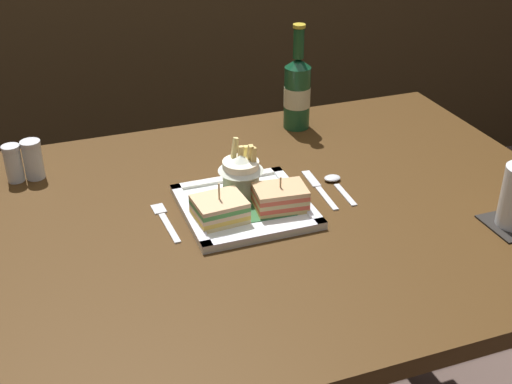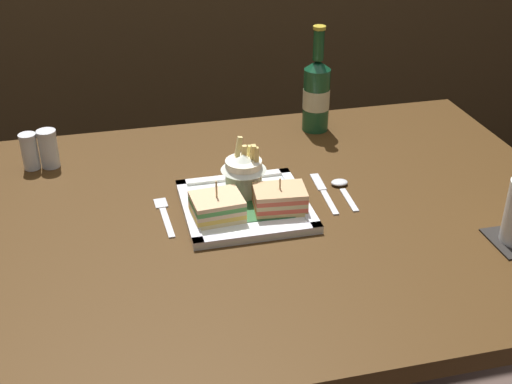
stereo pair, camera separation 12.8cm
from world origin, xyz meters
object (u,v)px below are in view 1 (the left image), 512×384
at_px(fork, 165,220).
at_px(pepper_shaker, 33,162).
at_px(salt_shaker, 14,165).
at_px(spoon, 335,182).
at_px(beer_bottle, 297,91).
at_px(square_plate, 245,207).
at_px(sandwich_half_right, 280,198).
at_px(knife, 318,187).
at_px(sandwich_half_left, 220,209).
at_px(dining_table, 266,272).
at_px(fries_cup, 241,171).

bearing_deg(fork, pepper_shaker, 129.51).
xyz_separation_m(fork, salt_shaker, (-0.25, 0.26, 0.03)).
bearing_deg(spoon, pepper_shaker, 157.32).
bearing_deg(pepper_shaker, beer_bottle, 5.08).
distance_m(square_plate, salt_shaker, 0.50).
height_order(sandwich_half_right, spoon, sandwich_half_right).
distance_m(sandwich_half_right, salt_shaker, 0.56).
distance_m(sandwich_half_right, knife, 0.13).
bearing_deg(spoon, sandwich_half_left, -166.47).
height_order(spoon, pepper_shaker, pepper_shaker).
bearing_deg(fork, beer_bottle, 38.10).
bearing_deg(salt_shaker, pepper_shaker, 0.00).
bearing_deg(dining_table, salt_shaker, 146.90).
relative_size(dining_table, knife, 7.49).
distance_m(knife, spoon, 0.04).
bearing_deg(beer_bottle, fork, -141.90).
relative_size(salt_shaker, pepper_shaker, 0.95).
distance_m(fries_cup, pepper_shaker, 0.44).
bearing_deg(beer_bottle, square_plate, -126.84).
bearing_deg(spoon, square_plate, -170.78).
distance_m(square_plate, sandwich_half_right, 0.07).
bearing_deg(fries_cup, knife, -5.22).
bearing_deg(sandwich_half_right, pepper_shaker, 144.48).
height_order(sandwich_half_left, spoon, sandwich_half_left).
relative_size(fork, spoon, 1.17).
bearing_deg(knife, salt_shaker, 156.96).
height_order(knife, spoon, spoon).
height_order(sandwich_half_right, beer_bottle, beer_bottle).
height_order(fries_cup, knife, fries_cup).
xyz_separation_m(sandwich_half_left, pepper_shaker, (-0.31, 0.31, 0.01)).
distance_m(square_plate, sandwich_half_left, 0.07).
xyz_separation_m(knife, spoon, (0.04, 0.00, 0.00)).
xyz_separation_m(dining_table, beer_bottle, (0.21, 0.35, 0.24)).
xyz_separation_m(dining_table, square_plate, (-0.04, 0.02, 0.15)).
bearing_deg(fork, square_plate, -5.63).
xyz_separation_m(knife, pepper_shaker, (-0.54, 0.25, 0.04)).
distance_m(square_plate, fries_cup, 0.07).
height_order(sandwich_half_left, sandwich_half_right, sandwich_half_left).
bearing_deg(square_plate, pepper_shaker, 143.26).
xyz_separation_m(salt_shaker, pepper_shaker, (0.04, 0.00, 0.00)).
relative_size(dining_table, sandwich_half_left, 12.58).
distance_m(fries_cup, spoon, 0.21).
height_order(sandwich_half_left, beer_bottle, beer_bottle).
distance_m(knife, pepper_shaker, 0.59).
distance_m(sandwich_half_right, beer_bottle, 0.41).
relative_size(sandwich_half_left, fork, 0.69).
bearing_deg(fries_cup, sandwich_half_left, -131.84).
bearing_deg(knife, fork, -177.32).
height_order(fries_cup, salt_shaker, fries_cup).
height_order(beer_bottle, fork, beer_bottle).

